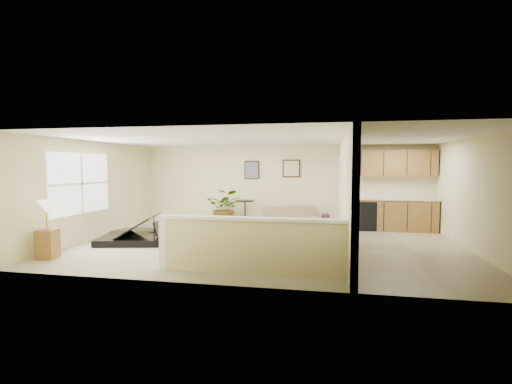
% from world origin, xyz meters
% --- Properties ---
extents(floor, '(9.00, 9.00, 0.00)m').
position_xyz_m(floor, '(0.00, 0.00, 0.00)').
color(floor, tan).
rests_on(floor, ground).
extents(back_wall, '(9.00, 0.04, 2.50)m').
position_xyz_m(back_wall, '(0.00, 3.00, 1.25)').
color(back_wall, beige).
rests_on(back_wall, floor).
extents(front_wall, '(9.00, 0.04, 2.50)m').
position_xyz_m(front_wall, '(0.00, -3.00, 1.25)').
color(front_wall, beige).
rests_on(front_wall, floor).
extents(left_wall, '(0.04, 6.00, 2.50)m').
position_xyz_m(left_wall, '(-4.50, 0.00, 1.25)').
color(left_wall, beige).
rests_on(left_wall, floor).
extents(right_wall, '(0.04, 6.00, 2.50)m').
position_xyz_m(right_wall, '(4.50, 0.00, 1.25)').
color(right_wall, beige).
rests_on(right_wall, floor).
extents(ceiling, '(9.00, 6.00, 0.04)m').
position_xyz_m(ceiling, '(0.00, 0.00, 2.50)').
color(ceiling, silver).
rests_on(ceiling, back_wall).
extents(kitchen_vinyl, '(2.70, 6.00, 0.01)m').
position_xyz_m(kitchen_vinyl, '(3.15, 0.00, 0.00)').
color(kitchen_vinyl, gray).
rests_on(kitchen_vinyl, floor).
extents(interior_partition, '(0.18, 5.99, 2.50)m').
position_xyz_m(interior_partition, '(1.80, 0.25, 1.22)').
color(interior_partition, beige).
rests_on(interior_partition, floor).
extents(pony_half_wall, '(3.42, 0.22, 1.00)m').
position_xyz_m(pony_half_wall, '(0.08, -2.30, 0.52)').
color(pony_half_wall, beige).
rests_on(pony_half_wall, floor).
extents(left_window, '(0.05, 2.15, 1.45)m').
position_xyz_m(left_window, '(-4.49, -0.50, 1.45)').
color(left_window, white).
rests_on(left_window, left_wall).
extents(wall_art_left, '(0.48, 0.04, 0.58)m').
position_xyz_m(wall_art_left, '(-0.95, 2.97, 1.75)').
color(wall_art_left, '#3B2115').
rests_on(wall_art_left, back_wall).
extents(wall_mirror, '(0.55, 0.04, 0.55)m').
position_xyz_m(wall_mirror, '(0.30, 2.97, 1.80)').
color(wall_mirror, '#3B2115').
rests_on(wall_mirror, back_wall).
extents(kitchen_cabinets, '(2.36, 0.65, 2.33)m').
position_xyz_m(kitchen_cabinets, '(3.19, 2.73, 0.87)').
color(kitchen_cabinets, olive).
rests_on(kitchen_cabinets, floor).
extents(piano, '(2.05, 2.07, 1.48)m').
position_xyz_m(piano, '(-3.31, -0.06, 0.62)').
color(piano, black).
rests_on(piano, floor).
extents(piano_bench, '(0.45, 0.78, 0.49)m').
position_xyz_m(piano_bench, '(-1.15, -0.40, 0.25)').
color(piano_bench, black).
rests_on(piano_bench, floor).
extents(loveseat, '(1.91, 1.45, 0.91)m').
position_xyz_m(loveseat, '(0.37, 2.25, 0.34)').
color(loveseat, '#9B8963').
rests_on(loveseat, floor).
extents(accent_table, '(0.57, 0.57, 0.82)m').
position_xyz_m(accent_table, '(-1.08, 2.56, 0.53)').
color(accent_table, black).
rests_on(accent_table, floor).
extents(palm_plant, '(1.06, 0.93, 1.16)m').
position_xyz_m(palm_plant, '(-1.72, 2.56, 0.57)').
color(palm_plant, black).
rests_on(palm_plant, floor).
extents(small_plant, '(0.32, 0.32, 0.51)m').
position_xyz_m(small_plant, '(1.35, 2.28, 0.22)').
color(small_plant, black).
rests_on(small_plant, floor).
extents(lamp_stand, '(0.40, 0.40, 1.19)m').
position_xyz_m(lamp_stand, '(-4.15, -2.04, 0.50)').
color(lamp_stand, olive).
rests_on(lamp_stand, floor).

